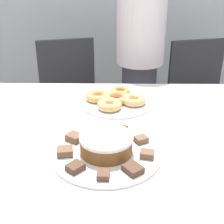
% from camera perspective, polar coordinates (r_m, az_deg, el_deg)
% --- Properties ---
extents(table, '(1.84, 1.04, 0.73)m').
position_cam_1_polar(table, '(1.32, 2.38, -5.73)').
color(table, silver).
rests_on(table, ground_plane).
extents(person_standing, '(0.31, 0.31, 1.55)m').
position_cam_1_polar(person_standing, '(2.06, 5.18, 11.01)').
color(person_standing, '#383842').
rests_on(person_standing, ground_plane).
extents(office_chair_left, '(0.54, 0.54, 0.87)m').
position_cam_1_polar(office_chair_left, '(2.22, -7.48, 0.47)').
color(office_chair_left, black).
rests_on(office_chair_left, ground_plane).
extents(office_chair_right, '(0.53, 0.53, 0.87)m').
position_cam_1_polar(office_chair_right, '(2.28, 15.93, 0.33)').
color(office_chair_right, black).
rests_on(office_chair_right, ground_plane).
extents(plate_cake, '(0.40, 0.40, 0.01)m').
position_cam_1_polar(plate_cake, '(1.13, -1.05, -7.49)').
color(plate_cake, white).
rests_on(plate_cake, table).
extents(plate_donuts, '(0.35, 0.35, 0.01)m').
position_cam_1_polar(plate_donuts, '(1.52, 0.77, 1.82)').
color(plate_donuts, white).
rests_on(plate_donuts, table).
extents(frosted_cake, '(0.19, 0.19, 0.07)m').
position_cam_1_polar(frosted_cake, '(1.11, -1.06, -5.85)').
color(frosted_cake, brown).
rests_on(frosted_cake, plate_cake).
extents(lamington_0, '(0.06, 0.06, 0.03)m').
position_cam_1_polar(lamington_0, '(1.23, 1.68, -3.35)').
color(lamington_0, '#513828').
rests_on(lamington_0, plate_cake).
extents(lamington_1, '(0.05, 0.06, 0.02)m').
position_cam_1_polar(lamington_1, '(1.24, -2.94, -3.30)').
color(lamington_1, '#513828').
rests_on(lamington_1, plate_cake).
extents(lamington_2, '(0.07, 0.07, 0.03)m').
position_cam_1_polar(lamington_2, '(1.19, -6.90, -4.61)').
color(lamington_2, brown).
rests_on(lamington_2, plate_cake).
extents(lamington_3, '(0.06, 0.05, 0.03)m').
position_cam_1_polar(lamington_3, '(1.11, -8.58, -7.16)').
color(lamington_3, brown).
rests_on(lamington_3, plate_cake).
extents(lamington_4, '(0.07, 0.07, 0.02)m').
position_cam_1_polar(lamington_4, '(1.04, -6.72, -9.97)').
color(lamington_4, '#513828').
rests_on(lamington_4, plate_cake).
extents(lamington_5, '(0.04, 0.05, 0.02)m').
position_cam_1_polar(lamington_5, '(1.00, -1.61, -11.38)').
color(lamington_5, brown).
rests_on(lamington_5, plate_cake).
extents(lamington_6, '(0.08, 0.08, 0.02)m').
position_cam_1_polar(lamington_6, '(1.02, 3.85, -10.33)').
color(lamington_6, '#513828').
rests_on(lamington_6, plate_cake).
extents(lamington_7, '(0.05, 0.05, 0.02)m').
position_cam_1_polar(lamington_7, '(1.10, 6.42, -7.66)').
color(lamington_7, brown).
rests_on(lamington_7, plate_cake).
extents(lamington_8, '(0.06, 0.06, 0.02)m').
position_cam_1_polar(lamington_8, '(1.18, 5.33, -5.01)').
color(lamington_8, brown).
rests_on(lamington_8, plate_cake).
extents(donut_0, '(0.13, 0.13, 0.03)m').
position_cam_1_polar(donut_0, '(1.51, 0.78, 2.59)').
color(donut_0, '#D18E4C').
rests_on(donut_0, plate_donuts).
extents(donut_1, '(0.12, 0.12, 0.04)m').
position_cam_1_polar(donut_1, '(1.49, 4.02, 2.21)').
color(donut_1, '#E5AD66').
rests_on(donut_1, plate_donuts).
extents(donut_2, '(0.10, 0.10, 0.03)m').
position_cam_1_polar(donut_2, '(1.59, 1.52, 3.78)').
color(donut_2, '#C68447').
rests_on(donut_2, plate_donuts).
extents(donut_3, '(0.12, 0.12, 0.04)m').
position_cam_1_polar(donut_3, '(1.52, -2.53, 2.90)').
color(donut_3, tan).
rests_on(donut_3, plate_donuts).
extents(donut_4, '(0.11, 0.11, 0.04)m').
position_cam_1_polar(donut_4, '(1.43, -0.46, 1.31)').
color(donut_4, '#E5AD66').
rests_on(donut_4, plate_donuts).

